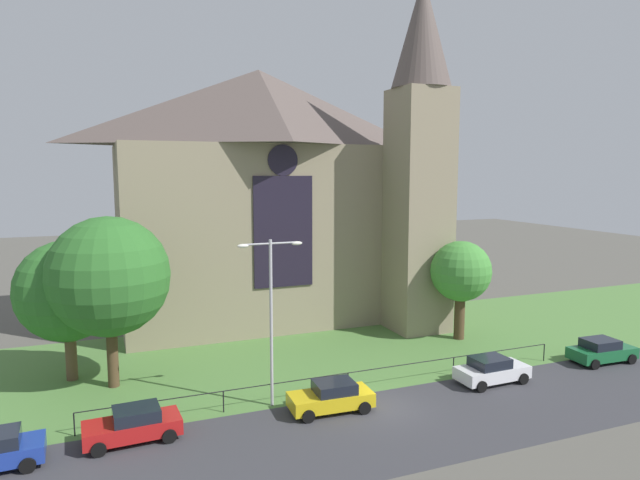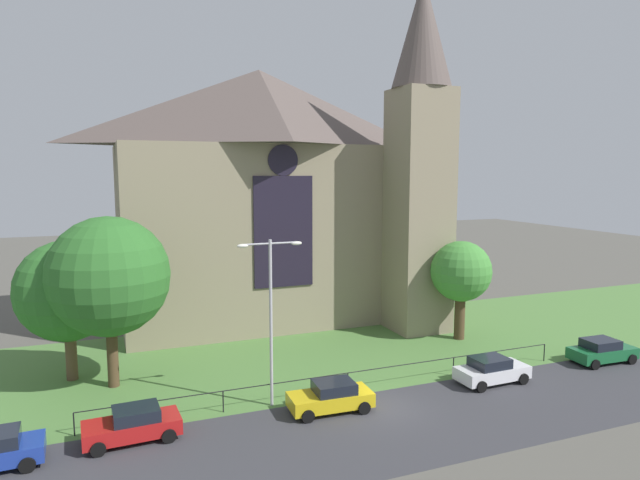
{
  "view_description": "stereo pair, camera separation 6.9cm",
  "coord_description": "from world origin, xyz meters",
  "views": [
    {
      "loc": [
        -13.12,
        -24.09,
        12.05
      ],
      "look_at": [
        -0.36,
        8.0,
        7.75
      ],
      "focal_mm": 31.27,
      "sensor_mm": 36.0,
      "label": 1
    },
    {
      "loc": [
        -13.05,
        -24.12,
        12.05
      ],
      "look_at": [
        -0.36,
        8.0,
        7.75
      ],
      "focal_mm": 31.27,
      "sensor_mm": 36.0,
      "label": 2
    }
  ],
  "objects": [
    {
      "name": "iron_railing",
      "position": [
        -0.9,
        2.5,
        0.96
      ],
      "size": [
        27.52,
        0.07,
        1.13
      ],
      "color": "black",
      "rests_on": "ground"
    },
    {
      "name": "streetlamp_near",
      "position": [
        -5.25,
        2.4,
        5.47
      ],
      "size": [
        3.37,
        0.26,
        8.65
      ],
      "color": "#B2B2B7",
      "rests_on": "ground"
    },
    {
      "name": "parked_car_red",
      "position": [
        -12.14,
        1.06,
        0.74
      ],
      "size": [
        4.28,
        2.19,
        1.51
      ],
      "rotation": [
        0.0,
        0.0,
        3.19
      ],
      "color": "#B21919",
      "rests_on": "ground"
    },
    {
      "name": "road_asphalt",
      "position": [
        0.0,
        -2.0,
        0.0
      ],
      "size": [
        120.0,
        8.0,
        0.01
      ],
      "primitive_type": "cube",
      "color": "#38383D",
      "rests_on": "ground"
    },
    {
      "name": "grass_verge",
      "position": [
        0.0,
        8.0,
        0.0
      ],
      "size": [
        120.0,
        20.0,
        0.01
      ],
      "primitive_type": "cube",
      "color": "#517F3D",
      "rests_on": "ground"
    },
    {
      "name": "church_building",
      "position": [
        -0.12,
        19.21,
        10.27
      ],
      "size": [
        23.2,
        16.2,
        26.0
      ],
      "color": "gray",
      "rests_on": "ground"
    },
    {
      "name": "tree_right_near",
      "position": [
        10.65,
        8.5,
        4.88
      ],
      "size": [
        4.32,
        4.32,
        7.12
      ],
      "color": "#4C3823",
      "rests_on": "ground"
    },
    {
      "name": "parked_car_white",
      "position": [
        7.32,
        0.75,
        0.74
      ],
      "size": [
        4.24,
        2.1,
        1.51
      ],
      "rotation": [
        0.0,
        0.0,
        0.02
      ],
      "color": "silver",
      "rests_on": "ground"
    },
    {
      "name": "tree_left_near",
      "position": [
        -12.79,
        8.15,
        6.28
      ],
      "size": [
        6.64,
        6.64,
        9.62
      ],
      "color": "#4C3823",
      "rests_on": "ground"
    },
    {
      "name": "parked_car_green",
      "position": [
        16.05,
        0.99,
        0.74
      ],
      "size": [
        4.28,
        2.18,
        1.51
      ],
      "rotation": [
        0.0,
        0.0,
        -0.05
      ],
      "color": "#196033",
      "rests_on": "ground"
    },
    {
      "name": "ground",
      "position": [
        0.0,
        10.0,
        0.0
      ],
      "size": [
        160.0,
        160.0,
        0.0
      ],
      "primitive_type": "plane",
      "color": "#56544C"
    },
    {
      "name": "parked_car_yellow",
      "position": [
        -2.66,
        0.65,
        0.74
      ],
      "size": [
        4.28,
        2.18,
        1.51
      ],
      "rotation": [
        0.0,
        0.0,
        3.1
      ],
      "color": "gold",
      "rests_on": "ground"
    },
    {
      "name": "tree_left_far",
      "position": [
        -15.01,
        10.13,
        5.24
      ],
      "size": [
        5.79,
        5.79,
        8.16
      ],
      "color": "brown",
      "rests_on": "ground"
    }
  ]
}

